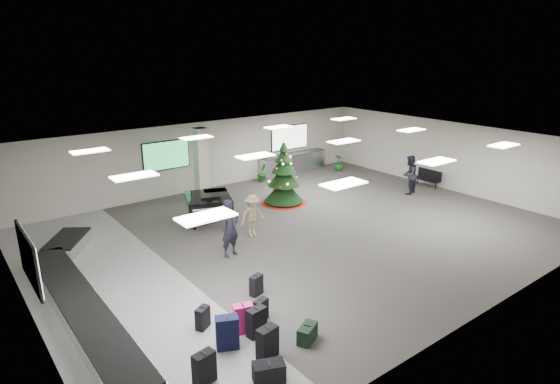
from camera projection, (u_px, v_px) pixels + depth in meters
ground at (301, 232)px, 17.14m from camera, size 18.00×18.00×0.00m
room_envelope at (282, 168)px, 16.73m from camera, size 18.02×14.02×3.21m
baggage_carousel at (78, 294)px, 12.45m from camera, size 2.28×9.71×0.43m
service_counter at (293, 163)px, 24.92m from camera, size 4.05×0.65×1.08m
suitcase_0 at (267, 343)px, 10.14m from camera, size 0.51×0.33×0.76m
suitcase_1 at (257, 322)px, 10.91m from camera, size 0.49×0.30×0.74m
pink_suitcase at (243, 319)px, 11.05m from camera, size 0.52×0.39×0.75m
suitcase_3 at (256, 285)px, 12.74m from camera, size 0.43×0.32×0.59m
navy_suitcase at (227, 333)px, 10.46m from camera, size 0.59×0.48×0.81m
suitcase_5 at (204, 368)px, 9.38m from camera, size 0.49×0.32×0.71m
green_duffel at (307, 333)px, 10.76m from camera, size 0.66×0.52×0.41m
suitcase_7 at (261, 310)px, 11.57m from camera, size 0.43×0.31×0.58m
suitcase_8 at (203, 318)px, 11.23m from camera, size 0.43×0.37×0.57m
black_duffel at (269, 372)px, 9.46m from camera, size 0.74×0.58×0.45m
christmas_tree at (284, 181)px, 20.06m from camera, size 2.00×2.00×2.86m
grand_piano at (209, 201)px, 17.92m from camera, size 2.26×2.54×1.20m
bench at (428, 177)px, 22.55m from camera, size 0.47×1.33×0.84m
traveler_a at (230, 228)px, 14.95m from camera, size 0.77×0.58×1.90m
traveler_b at (253, 216)px, 16.58m from camera, size 1.00×0.58×1.55m
traveler_bench at (409, 175)px, 21.33m from camera, size 1.03×0.89×1.81m
potted_plant_left at (262, 173)px, 23.38m from camera, size 0.65×0.62×0.92m
potted_plant_right at (339, 163)px, 25.49m from camera, size 0.60×0.60×0.88m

